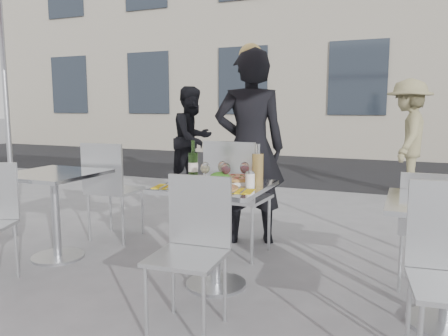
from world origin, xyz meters
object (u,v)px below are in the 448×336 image
at_px(salad_plate, 220,179).
at_px(wineglass_red_a, 226,169).
at_px(pedestrian_b, 408,137).
at_px(sugar_shaker, 250,179).
at_px(wineglass_white_b, 222,167).
at_px(carafe, 258,168).
at_px(woman_diner, 250,148).
at_px(wineglass_white_a, 205,169).
at_px(chair_near, 193,239).
at_px(pedestrian_a, 193,139).
at_px(napkin_right, 239,191).
at_px(napkin_left, 168,186).
at_px(side_chair_rfar, 429,222).
at_px(wine_bottle, 193,164).
at_px(side_table_left, 55,197).
at_px(pizza_near, 212,188).
at_px(main_table, 216,214).
at_px(pizza_far, 237,179).
at_px(chair_far, 235,189).
at_px(side_chair_lfar, 110,183).
at_px(wineglass_red_b, 245,169).

height_order(salad_plate, wineglass_red_a, wineglass_red_a).
height_order(pedestrian_b, salad_plate, pedestrian_b).
xyz_separation_m(sugar_shaker, wineglass_white_b, (-0.24, 0.08, 0.06)).
bearing_deg(carafe, woman_diner, 112.70).
xyz_separation_m(pedestrian_b, wineglass_white_a, (-1.31, -4.19, 0.01)).
xyz_separation_m(chair_near, pedestrian_a, (-1.97, 3.84, 0.28)).
bearing_deg(napkin_right, napkin_left, 177.54).
bearing_deg(side_chair_rfar, wine_bottle, 10.55).
relative_size(side_table_left, pedestrian_a, 0.47).
height_order(sugar_shaker, napkin_left, sugar_shaker).
bearing_deg(wine_bottle, napkin_right, -33.21).
height_order(pedestrian_a, napkin_right, pedestrian_a).
bearing_deg(wineglass_white_a, sugar_shaker, 4.29).
bearing_deg(pizza_near, salad_plate, 100.38).
bearing_deg(wineglass_white_a, woman_diner, 92.79).
relative_size(side_table_left, wineglass_red_a, 4.76).
bearing_deg(wineglass_red_a, salad_plate, 167.88).
distance_m(main_table, salad_plate, 0.25).
bearing_deg(pizza_far, chair_far, 113.78).
bearing_deg(pizza_far, chair_near, -88.30).
bearing_deg(salad_plate, napkin_right, -41.25).
xyz_separation_m(side_chair_lfar, wineglass_red_b, (1.56, -0.47, 0.29)).
height_order(pedestrian_b, napkin_right, pedestrian_b).
distance_m(side_table_left, napkin_left, 1.27).
relative_size(pedestrian_a, napkin_left, 7.62).
relative_size(pedestrian_a, wineglass_red_a, 10.22).
distance_m(pedestrian_a, sugar_shaker, 3.87).
distance_m(carafe, wineglass_red_a, 0.23).
bearing_deg(chair_near, napkin_left, 132.55).
height_order(pedestrian_a, napkin_left, pedestrian_a).
bearing_deg(carafe, pedestrian_b, 76.86).
relative_size(salad_plate, wineglass_white_b, 1.40).
bearing_deg(side_chair_lfar, main_table, 151.94).
bearing_deg(napkin_left, wineglass_red_b, 25.72).
bearing_deg(main_table, wineglass_white_b, 87.83).
xyz_separation_m(wineglass_red_a, napkin_right, (0.17, -0.19, -0.11)).
distance_m(pizza_far, wineglass_white_b, 0.16).
bearing_deg(side_chair_rfar, pedestrian_a, -40.49).
relative_size(side_table_left, napkin_left, 3.55).
xyz_separation_m(side_table_left, chair_near, (1.60, -0.56, -0.01)).
relative_size(chair_near, pedestrian_b, 0.52).
bearing_deg(napkin_right, main_table, 138.68).
relative_size(pedestrian_b, wineglass_red_b, 10.82).
distance_m(pedestrian_b, wineglass_red_a, 4.32).
relative_size(pizza_near, napkin_right, 1.72).
relative_size(side_chair_lfar, salad_plate, 4.37).
xyz_separation_m(chair_far, salad_plate, (0.11, -0.57, 0.18)).
bearing_deg(wineglass_white_a, chair_far, 90.84).
bearing_deg(wineglass_red_b, side_chair_rfar, 16.34).
xyz_separation_m(side_table_left, wine_bottle, (1.23, 0.18, 0.32)).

